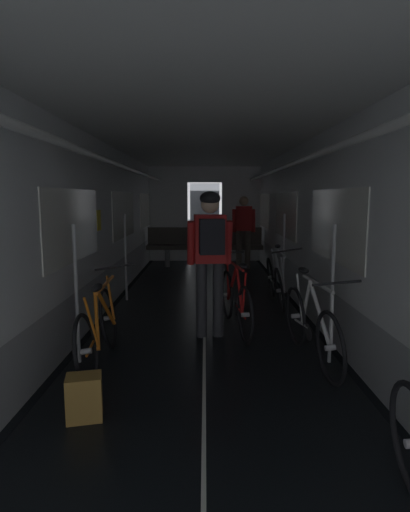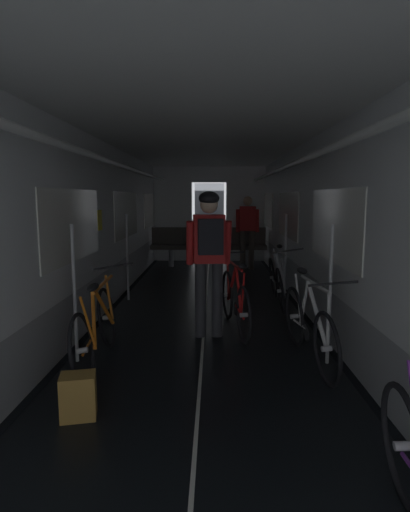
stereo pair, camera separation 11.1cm
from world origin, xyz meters
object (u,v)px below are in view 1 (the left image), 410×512
bicycle_orange (100,328)px  person_cyclist_aisle (211,248)px  person_standing_near_bench (244,227)px  bench_seat_far_left (168,243)px  bicycle_silver (276,280)px  bicycle_red_in_aisle (236,300)px  bicycle_white (312,325)px  backpack_on_floor (85,397)px  bench_seat_far_right (242,243)px

bicycle_orange → person_cyclist_aisle: size_ratio=0.98×
person_cyclist_aisle → person_standing_near_bench: person_cyclist_aisle is taller
bench_seat_far_left → person_cyclist_aisle: (0.97, -5.19, 0.50)m
bench_seat_far_left → bicycle_orange: (-0.14, -6.05, -0.19)m
bicycle_silver → person_standing_near_bench: bearing=93.7°
bicycle_red_in_aisle → bicycle_white: bearing=-56.4°
bench_seat_far_left → person_standing_near_bench: (1.80, -0.38, 0.41)m
person_standing_near_bench → bicycle_silver: bearing=-86.3°
bench_seat_far_left → bicycle_orange: bearing=-91.3°
bicycle_silver → backpack_on_floor: size_ratio=4.98×
bicycle_orange → person_standing_near_bench: bearing=71.1°
bicycle_orange → bicycle_silver: size_ratio=1.00×
bicycle_silver → bicycle_red_in_aisle: bicycle_silver is taller
bench_seat_far_left → person_cyclist_aisle: 5.30m
bicycle_red_in_aisle → backpack_on_floor: bicycle_red_in_aisle is taller
person_cyclist_aisle → bicycle_red_in_aisle: 0.80m
bicycle_silver → bicycle_red_in_aisle: bearing=-118.8°
bicycle_red_in_aisle → backpack_on_floor: (-1.29, -2.15, -0.21)m
bicycle_orange → backpack_on_floor: 1.06m
bench_seat_far_right → bicycle_red_in_aisle: (-0.51, -4.92, -0.18)m
bench_seat_far_right → person_cyclist_aisle: (-0.83, -5.19, 0.50)m
bench_seat_far_left → person_standing_near_bench: 1.89m
bicycle_orange → bicycle_silver: 3.25m
bicycle_silver → person_standing_near_bench: person_standing_near_bench is taller
bench_seat_far_right → person_standing_near_bench: person_standing_near_bench is taller
bench_seat_far_right → bicycle_orange: 6.35m
bicycle_silver → person_cyclist_aisle: 2.01m
bicycle_white → backpack_on_floor: 2.28m
bicycle_silver → bicycle_orange: bearing=-131.4°
bicycle_silver → bicycle_red_in_aisle: (-0.72, -1.31, 0.00)m
bench_seat_far_left → person_cyclist_aisle: size_ratio=0.57×
bicycle_white → bench_seat_far_right: bearing=91.7°
person_standing_near_bench → bicycle_orange: bearing=-108.9°
bicycle_red_in_aisle → bench_seat_far_right: bearing=84.1°
bicycle_white → backpack_on_floor: (-1.98, -1.12, -0.21)m
bicycle_orange → backpack_on_floor: bicycle_orange is taller
bicycle_white → person_standing_near_bench: person_standing_near_bench is taller
person_standing_near_bench → backpack_on_floor: size_ratio=4.96×
bicycle_white → backpack_on_floor: bearing=-150.5°
bicycle_orange → bicycle_red_in_aisle: bicycle_orange is taller
bench_seat_far_left → person_standing_near_bench: bearing=-11.8°
bench_seat_far_right → backpack_on_floor: size_ratio=2.89×
bench_seat_far_left → bicycle_white: size_ratio=0.58×
person_cyclist_aisle → bench_seat_far_left: bearing=100.6°
bench_seat_far_right → bicycle_silver: 3.63m
bicycle_orange → bicycle_silver: same height
bench_seat_far_right → person_standing_near_bench: bearing=-89.6°
bicycle_orange → bicycle_silver: bearing=48.6°
person_cyclist_aisle → person_standing_near_bench: 4.88m
bicycle_orange → bicycle_red_in_aisle: 1.82m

